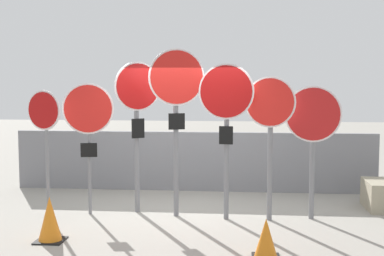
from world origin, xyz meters
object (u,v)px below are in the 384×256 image
(stop_sign_3, at_px, (176,98))
(stop_sign_6, at_px, (313,126))
(stop_sign_5, at_px, (270,119))
(stop_sign_0, at_px, (44,123))
(stop_sign_2, at_px, (137,107))
(stop_sign_4, at_px, (226,109))
(traffic_cone_0, at_px, (50,219))
(stop_sign_1, at_px, (88,118))
(traffic_cone_1, at_px, (266,239))

(stop_sign_3, xyz_separation_m, stop_sign_6, (2.23, 0.02, -0.44))
(stop_sign_5, distance_m, stop_sign_6, 0.72)
(stop_sign_0, height_order, stop_sign_6, stop_sign_6)
(stop_sign_2, xyz_separation_m, stop_sign_4, (1.53, -0.35, -0.00))
(stop_sign_5, height_order, traffic_cone_0, stop_sign_5)
(stop_sign_6, xyz_separation_m, traffic_cone_0, (-3.87, -1.55, -1.23))
(stop_sign_4, height_order, traffic_cone_0, stop_sign_4)
(traffic_cone_0, bearing_deg, stop_sign_0, 112.46)
(stop_sign_2, bearing_deg, stop_sign_6, -37.38)
(stop_sign_5, bearing_deg, stop_sign_6, 22.05)
(stop_sign_0, distance_m, stop_sign_5, 3.71)
(stop_sign_3, height_order, stop_sign_4, stop_sign_3)
(traffic_cone_0, bearing_deg, stop_sign_2, 61.69)
(stop_sign_0, relative_size, stop_sign_3, 0.76)
(stop_sign_2, bearing_deg, stop_sign_0, 163.31)
(stop_sign_6, bearing_deg, stop_sign_0, -167.15)
(stop_sign_1, relative_size, stop_sign_2, 0.86)
(stop_sign_3, height_order, stop_sign_5, stop_sign_3)
(stop_sign_0, height_order, stop_sign_2, stop_sign_2)
(stop_sign_1, relative_size, traffic_cone_0, 3.45)
(stop_sign_0, height_order, stop_sign_4, stop_sign_4)
(stop_sign_6, height_order, traffic_cone_0, stop_sign_6)
(stop_sign_4, height_order, stop_sign_6, stop_sign_4)
(stop_sign_3, relative_size, traffic_cone_0, 4.33)
(stop_sign_0, relative_size, stop_sign_5, 0.90)
(stop_sign_2, distance_m, stop_sign_4, 1.57)
(stop_sign_3, xyz_separation_m, traffic_cone_1, (1.40, -1.97, -1.74))
(stop_sign_2, relative_size, stop_sign_6, 1.18)
(stop_sign_3, bearing_deg, stop_sign_6, -17.55)
(stop_sign_4, height_order, stop_sign_5, stop_sign_4)
(stop_sign_2, height_order, stop_sign_5, stop_sign_2)
(stop_sign_0, xyz_separation_m, traffic_cone_1, (3.58, -1.74, -1.33))
(stop_sign_1, distance_m, stop_sign_2, 0.85)
(stop_sign_5, bearing_deg, stop_sign_1, -171.35)
(stop_sign_1, bearing_deg, stop_sign_6, -9.97)
(stop_sign_2, relative_size, stop_sign_3, 0.93)
(stop_sign_3, height_order, traffic_cone_1, stop_sign_3)
(traffic_cone_0, distance_m, traffic_cone_1, 3.08)
(stop_sign_3, xyz_separation_m, stop_sign_4, (0.83, -0.13, -0.16))
(stop_sign_2, relative_size, traffic_cone_0, 4.01)
(stop_sign_1, relative_size, traffic_cone_1, 4.27)
(stop_sign_2, bearing_deg, stop_sign_1, 162.86)
(stop_sign_1, height_order, stop_sign_2, stop_sign_2)
(stop_sign_2, relative_size, stop_sign_5, 1.10)
(traffic_cone_0, bearing_deg, stop_sign_1, 84.50)
(stop_sign_4, xyz_separation_m, stop_sign_6, (1.40, 0.15, -0.28))
(stop_sign_4, bearing_deg, stop_sign_3, 178.16)
(traffic_cone_0, relative_size, traffic_cone_1, 1.24)
(stop_sign_6, bearing_deg, stop_sign_1, -169.83)
(stop_sign_4, distance_m, traffic_cone_1, 2.49)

